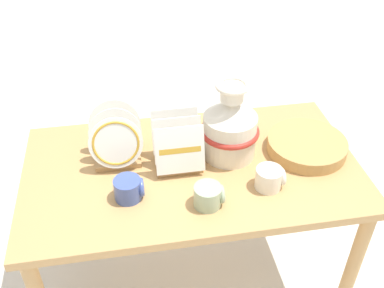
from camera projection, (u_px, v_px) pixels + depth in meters
ground_plane at (192, 274)px, 2.18m from camera, size 14.00×14.00×0.00m
display_table at (192, 182)px, 1.81m from camera, size 1.31×0.73×0.69m
ceramic_vase at (230, 126)px, 1.74m from camera, size 0.23×0.23×0.33m
dish_rack_round_plates at (116, 143)px, 1.74m from camera, size 0.20×0.18×0.22m
dish_rack_square_plates at (178, 150)px, 1.73m from camera, size 0.18×0.18×0.21m
wicker_charger_stack at (307, 146)px, 1.82m from camera, size 0.32×0.32×0.05m
mug_sage_glaze at (209, 196)px, 1.57m from camera, size 0.11×0.10×0.08m
mug_cobalt_glaze at (129, 189)px, 1.60m from camera, size 0.11×0.10×0.08m
mug_cream_glaze at (270, 178)px, 1.65m from camera, size 0.11×0.10×0.08m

